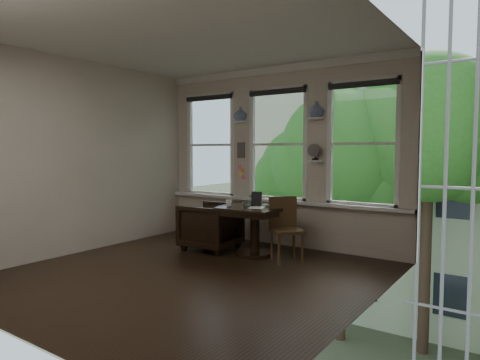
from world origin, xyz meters
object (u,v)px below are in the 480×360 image
Objects in this scene: table at (255,231)px; mug at (229,203)px; laptop at (269,206)px; armchair_left at (210,226)px; side_chair_right at (287,230)px.

mug reaches higher than table.
mug reaches higher than laptop.
table is 2.85× the size of laptop.
mug is at bearing 70.90° from armchair_left.
side_chair_right is at bearing 85.50° from armchair_left.
table is at bearing 127.31° from side_chair_right.
armchair_left is 1.39m from side_chair_right.
table is 0.58m from mug.
mug is at bearing -133.28° from laptop.
armchair_left is at bearing -175.70° from table.
table is 0.82m from armchair_left.
mug is (-0.93, -0.13, 0.34)m from side_chair_right.
armchair_left is 0.90× the size of side_chair_right.
side_chair_right is at bearing 5.04° from laptop.
table is 8.69× the size of mug.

